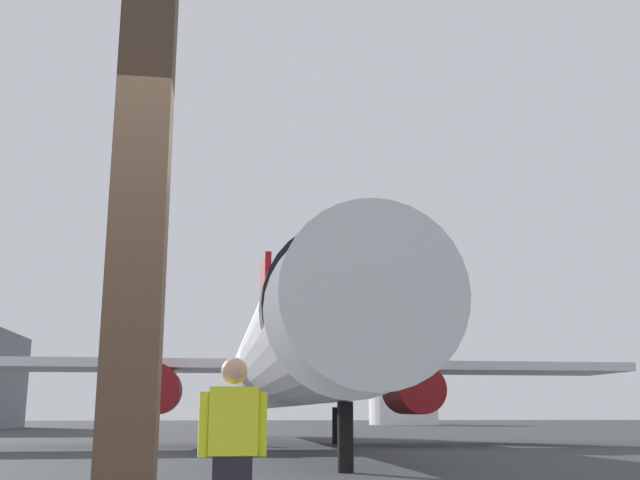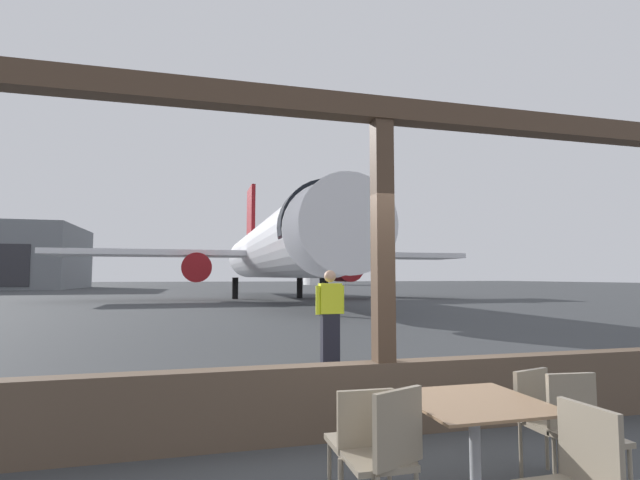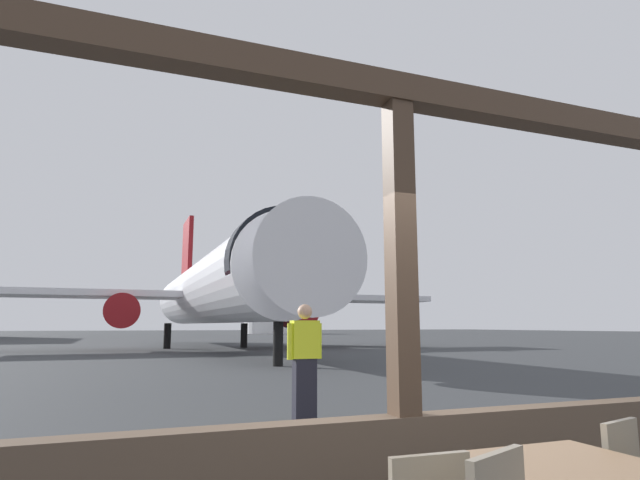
% 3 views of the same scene
% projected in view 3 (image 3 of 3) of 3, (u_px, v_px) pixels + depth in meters
% --- Properties ---
extents(ground_plane, '(220.00, 220.00, 0.00)m').
position_uv_depth(ground_plane, '(144.00, 344.00, 40.86)').
color(ground_plane, '#383A3D').
extents(window_frame, '(8.22, 0.24, 3.55)m').
position_uv_depth(window_frame, '(403.00, 353.00, 4.19)').
color(window_frame, brown).
rests_on(window_frame, ground).
extents(airplane, '(29.24, 33.52, 10.45)m').
position_uv_depth(airplane, '(216.00, 290.00, 31.17)').
color(airplane, silver).
rests_on(airplane, ground).
extents(ground_crew_worker, '(0.56, 0.22, 1.74)m').
position_uv_depth(ground_crew_worker, '(305.00, 362.00, 7.71)').
color(ground_crew_worker, black).
rests_on(ground_crew_worker, ground).
extents(fuel_storage_tank, '(8.11, 8.11, 5.09)m').
position_uv_depth(fuel_storage_tank, '(268.00, 319.00, 91.92)').
color(fuel_storage_tank, white).
rests_on(fuel_storage_tank, ground).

